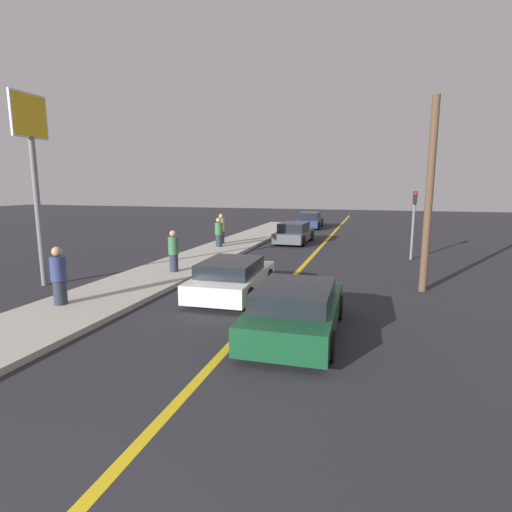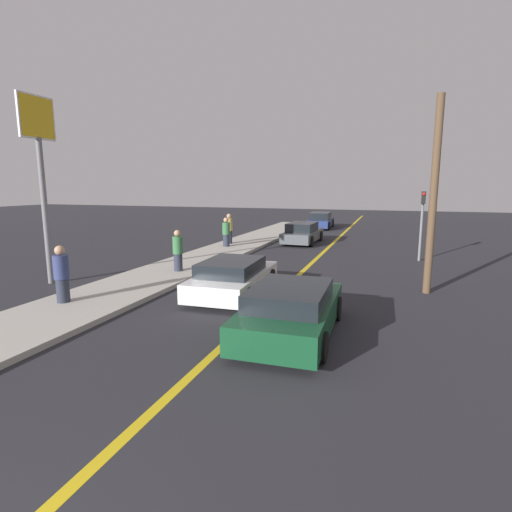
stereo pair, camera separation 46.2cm
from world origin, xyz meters
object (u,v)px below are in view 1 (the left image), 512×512
(pedestrian_by_sign, at_px, (221,229))
(pedestrian_mid_group, at_px, (174,251))
(car_near_right_lane, at_px, (296,310))
(pedestrian_near_curb, at_px, (59,276))
(car_ahead_center, at_px, (232,277))
(car_far_distant, at_px, (294,233))
(traffic_light, at_px, (414,217))
(utility_pole, at_px, (429,197))
(roadside_sign, at_px, (32,150))
(pedestrian_far_standing, at_px, (219,232))
(car_parked_left_lot, at_px, (310,220))

(pedestrian_by_sign, bearing_deg, pedestrian_mid_group, -82.24)
(car_near_right_lane, bearing_deg, pedestrian_near_curb, 178.91)
(car_ahead_center, relative_size, car_far_distant, 0.97)
(traffic_light, distance_m, utility_pole, 6.08)
(traffic_light, height_order, roadside_sign, roadside_sign)
(pedestrian_far_standing, bearing_deg, car_near_right_lane, -60.31)
(car_far_distant, relative_size, car_parked_left_lot, 0.94)
(pedestrian_near_curb, relative_size, roadside_sign, 0.25)
(car_ahead_center, height_order, traffic_light, traffic_light)
(car_ahead_center, xyz_separation_m, pedestrian_near_curb, (-4.11, -2.86, 0.40))
(car_parked_left_lot, distance_m, pedestrian_near_curb, 24.58)
(pedestrian_mid_group, bearing_deg, pedestrian_by_sign, 97.76)
(pedestrian_near_curb, distance_m, pedestrian_mid_group, 4.97)
(pedestrian_mid_group, bearing_deg, car_near_right_lane, -40.08)
(car_near_right_lane, xyz_separation_m, car_far_distant, (-3.04, 15.14, 0.01))
(pedestrian_near_curb, relative_size, pedestrian_far_standing, 1.03)
(car_parked_left_lot, xyz_separation_m, pedestrian_far_standing, (-2.99, -12.91, 0.31))
(car_ahead_center, height_order, car_far_distant, car_far_distant)
(car_far_distant, height_order, traffic_light, traffic_light)
(car_ahead_center, bearing_deg, car_near_right_lane, -49.62)
(pedestrian_far_standing, bearing_deg, car_parked_left_lot, 76.94)
(pedestrian_mid_group, bearing_deg, car_far_distant, 75.15)
(car_near_right_lane, bearing_deg, traffic_light, 71.60)
(car_near_right_lane, xyz_separation_m, utility_pole, (3.30, 5.04, 2.51))
(pedestrian_by_sign, bearing_deg, pedestrian_near_curb, -89.60)
(utility_pole, bearing_deg, pedestrian_near_curb, -153.20)
(car_parked_left_lot, height_order, pedestrian_far_standing, pedestrian_far_standing)
(car_far_distant, xyz_separation_m, car_parked_left_lot, (-0.49, 9.21, 0.02))
(roadside_sign, height_order, utility_pole, roadside_sign)
(car_far_distant, bearing_deg, traffic_light, -31.24)
(pedestrian_far_standing, distance_m, roadside_sign, 10.44)
(car_near_right_lane, distance_m, utility_pole, 6.53)
(car_near_right_lane, height_order, pedestrian_far_standing, pedestrian_far_standing)
(pedestrian_far_standing, xyz_separation_m, roadside_sign, (-2.86, -9.33, 3.70))
(car_near_right_lane, distance_m, pedestrian_near_curb, 6.74)
(car_parked_left_lot, relative_size, traffic_light, 1.47)
(car_ahead_center, bearing_deg, car_parked_left_lot, 90.20)
(car_ahead_center, xyz_separation_m, pedestrian_far_standing, (-3.91, 8.60, 0.37))
(car_near_right_lane, height_order, traffic_light, traffic_light)
(pedestrian_mid_group, distance_m, roadside_sign, 5.84)
(pedestrian_near_curb, bearing_deg, car_parked_left_lot, 82.52)
(pedestrian_near_curb, relative_size, traffic_light, 0.51)
(pedestrian_far_standing, bearing_deg, traffic_light, -2.43)
(car_parked_left_lot, bearing_deg, pedestrian_far_standing, -105.02)
(traffic_light, height_order, utility_pole, utility_pole)
(car_parked_left_lot, xyz_separation_m, roadside_sign, (-5.86, -22.24, 4.00))
(roadside_sign, bearing_deg, traffic_light, 34.88)
(car_parked_left_lot, relative_size, pedestrian_mid_group, 2.91)
(car_ahead_center, relative_size, roadside_sign, 0.66)
(car_near_right_lane, bearing_deg, car_parked_left_lot, 96.98)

